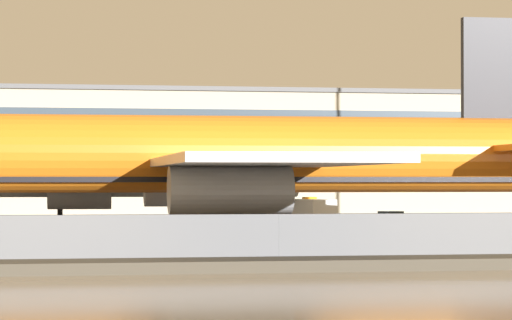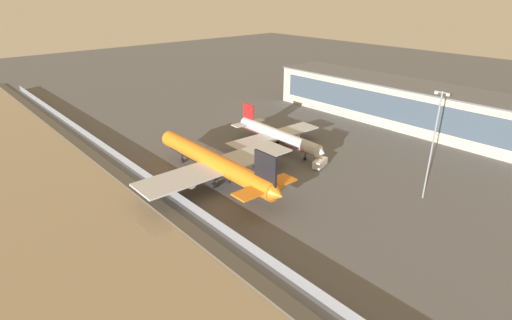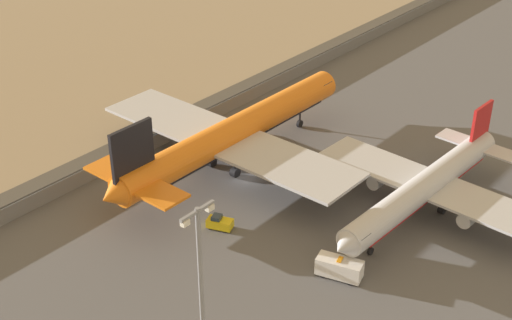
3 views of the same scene
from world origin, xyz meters
name	(u,v)px [view 3 (image 3 of 3)]	position (x,y,z in m)	size (l,w,h in m)	color
ground_plane	(245,178)	(0.00, 0.00, 0.00)	(500.00, 500.00, 0.00)	#565659
shoreline_seawall	(145,133)	(0.00, -20.50, 0.25)	(320.00, 3.00, 0.50)	#474238
perimeter_fence	(165,137)	(0.00, -16.00, 1.13)	(280.00, 0.10, 2.25)	slate
cargo_jet_orange	(233,133)	(-1.82, -3.79, 5.09)	(48.03, 41.18, 13.33)	orange
passenger_jet_silver	(426,186)	(-8.04, 23.12, 4.07)	(36.49, 31.23, 10.65)	silver
baggage_tug	(220,223)	(11.17, 5.33, 0.81)	(2.63, 3.56, 1.80)	yellow
ops_van	(338,267)	(9.60, 21.96, 1.28)	(3.42, 5.57, 2.48)	white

